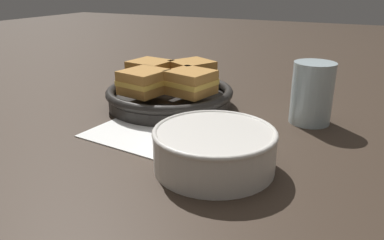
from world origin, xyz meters
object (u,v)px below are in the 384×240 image
(soup_bowl, at_px, (214,146))
(skillet, at_px, (170,96))
(sandwich_near_right, at_px, (192,72))
(sandwich_far_right, at_px, (144,82))
(drinking_glass, at_px, (312,93))
(sandwich_far_left, at_px, (150,71))
(spoon, at_px, (185,135))
(sandwich_near_left, at_px, (191,82))

(soup_bowl, bearing_deg, skillet, 131.70)
(soup_bowl, relative_size, skillet, 0.49)
(sandwich_near_right, distance_m, sandwich_far_right, 0.13)
(skillet, distance_m, drinking_glass, 0.29)
(sandwich_far_left, xyz_separation_m, drinking_glass, (0.34, 0.01, -0.01))
(soup_bowl, height_order, sandwich_near_right, sandwich_near_right)
(sandwich_near_right, height_order, drinking_glass, drinking_glass)
(skillet, xyz_separation_m, sandwich_far_left, (-0.06, 0.02, 0.04))
(spoon, bearing_deg, drinking_glass, 74.15)
(spoon, bearing_deg, sandwich_far_left, 164.18)
(sandwich_near_left, relative_size, drinking_glass, 0.87)
(spoon, distance_m, skillet, 0.18)
(spoon, distance_m, sandwich_far_right, 0.17)
(spoon, distance_m, sandwich_far_left, 0.24)
(sandwich_near_right, xyz_separation_m, sandwich_far_left, (-0.08, -0.04, 0.00))
(sandwich_far_left, bearing_deg, soup_bowl, -43.28)
(sandwich_near_right, height_order, sandwich_far_left, same)
(skillet, height_order, sandwich_near_left, sandwich_near_left)
(skillet, relative_size, sandwich_far_left, 3.84)
(spoon, height_order, skillet, skillet)
(sandwich_near_right, xyz_separation_m, sandwich_far_right, (-0.05, -0.12, 0.00))
(skillet, relative_size, drinking_glass, 3.12)
(sandwich_far_right, bearing_deg, sandwich_near_right, 69.28)
(sandwich_far_left, height_order, drinking_glass, drinking_glass)
(skillet, bearing_deg, sandwich_far_left, 160.62)
(skillet, height_order, sandwich_far_right, sandwich_far_right)
(skillet, bearing_deg, soup_bowl, -48.30)
(sandwich_near_left, bearing_deg, sandwich_far_right, -155.72)
(sandwich_far_right, relative_size, drinking_glass, 0.84)
(sandwich_far_right, bearing_deg, drinking_glass, 16.98)
(soup_bowl, relative_size, sandwich_near_left, 1.76)
(sandwich_near_left, height_order, sandwich_far_right, same)
(skillet, distance_m, sandwich_near_left, 0.08)
(sandwich_near_left, xyz_separation_m, sandwich_near_right, (-0.04, 0.08, 0.00))
(skillet, height_order, sandwich_near_right, sandwich_near_right)
(skillet, height_order, sandwich_far_left, sandwich_far_left)
(spoon, relative_size, sandwich_far_left, 1.55)
(sandwich_far_right, bearing_deg, skillet, 70.63)
(spoon, xyz_separation_m, drinking_glass, (0.17, 0.18, 0.05))
(drinking_glass, bearing_deg, sandwich_near_left, -165.93)
(skillet, bearing_deg, sandwich_near_right, 67.87)
(sandwich_far_right, height_order, drinking_glass, drinking_glass)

